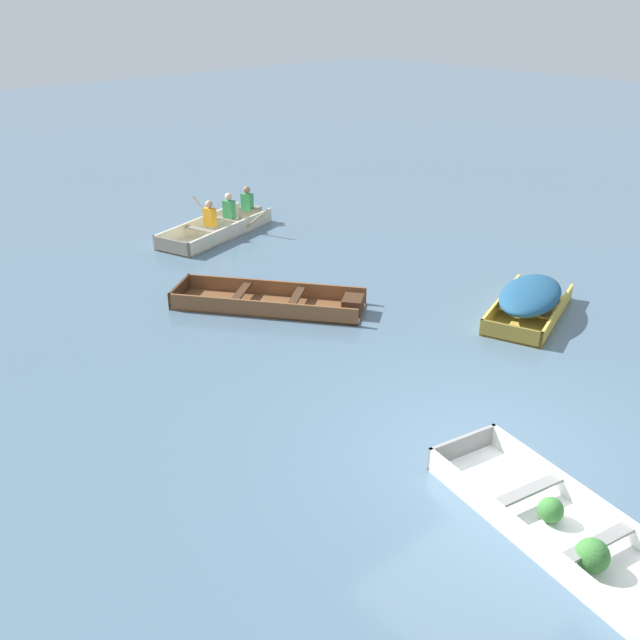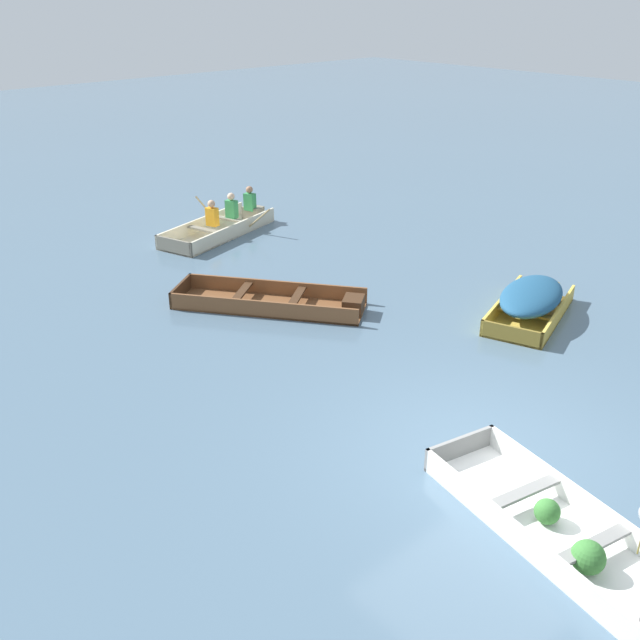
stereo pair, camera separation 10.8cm
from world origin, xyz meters
TOP-DOWN VIEW (x-y plane):
  - ground_plane at (0.00, 0.00)m, footprint 80.00×80.00m
  - dinghy_white_foreground at (-0.70, -1.59)m, footprint 1.79×3.46m
  - skiff_yellow_near_moored at (4.16, 1.97)m, footprint 2.65×1.77m
  - skiff_wooden_brown_mid_moored at (1.00, 5.45)m, footprint 2.95×3.54m
  - rowboat_cream_with_crew at (2.92, 9.83)m, footprint 3.42×2.24m

SIDE VIEW (x-z plane):
  - ground_plane at x=0.00m, z-range 0.00..0.00m
  - skiff_wooden_brown_mid_moored at x=1.00m, z-range -0.06..0.27m
  - dinghy_white_foreground at x=-0.70m, z-range -0.08..0.32m
  - rowboat_cream_with_crew at x=2.92m, z-range -0.25..0.67m
  - skiff_yellow_near_moored at x=4.16m, z-range 0.04..0.66m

